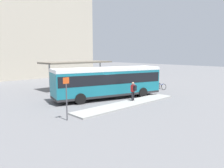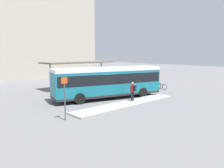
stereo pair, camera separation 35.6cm
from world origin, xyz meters
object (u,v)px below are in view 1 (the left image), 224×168
object	(u,v)px
bicycle_green	(146,84)
potted_planter_far_side	(90,85)
potted_planter_near_shelter	(112,82)
platform_sign	(67,97)
bicycle_blue	(160,86)
pedestrian_waiting	(133,90)
city_bus	(108,80)
bicycle_yellow	(156,86)
bicycle_white	(151,85)

from	to	relation	value
bicycle_green	potted_planter_far_side	bearing A→B (deg)	-121.14
potted_planter_near_shelter	platform_sign	xyz separation A→B (m)	(-11.55, -7.98, 0.92)
bicycle_blue	potted_planter_near_shelter	xyz separation A→B (m)	(-3.29, 5.11, 0.26)
bicycle_blue	bicycle_green	xyz separation A→B (m)	(0.24, 2.41, 0.00)
bicycle_green	potted_planter_far_side	distance (m)	7.41
pedestrian_waiting	bicycle_green	bearing A→B (deg)	-67.59
city_bus	potted_planter_far_side	world-z (taller)	city_bus
bicycle_blue	potted_planter_far_side	bearing A→B (deg)	-121.09
pedestrian_waiting	potted_planter_near_shelter	xyz separation A→B (m)	(4.37, 7.40, -0.44)
pedestrian_waiting	platform_sign	distance (m)	7.22
potted_planter_near_shelter	bicycle_green	bearing A→B (deg)	-37.53
bicycle_yellow	bicycle_white	bearing A→B (deg)	-11.97
pedestrian_waiting	bicycle_yellow	world-z (taller)	pedestrian_waiting
bicycle_blue	city_bus	bearing A→B (deg)	-85.46
pedestrian_waiting	bicycle_white	xyz separation A→B (m)	(7.96, 3.89, -0.71)
bicycle_blue	bicycle_white	xyz separation A→B (m)	(0.30, 1.61, -0.00)
potted_planter_far_side	bicycle_blue	bearing A→B (deg)	-38.98
bicycle_blue	bicycle_white	bearing A→B (deg)	177.38
pedestrian_waiting	city_bus	bearing A→B (deg)	1.76
potted_planter_far_side	bicycle_green	bearing A→B (deg)	-23.12
potted_planter_far_side	pedestrian_waiting	bearing A→B (deg)	-98.17
bicycle_green	city_bus	bearing A→B (deg)	-85.05
potted_planter_near_shelter	bicycle_blue	bearing A→B (deg)	-57.28
city_bus	bicycle_green	size ratio (longest dim) A/B	6.26
bicycle_blue	potted_planter_far_side	world-z (taller)	potted_planter_far_side
pedestrian_waiting	potted_planter_near_shelter	distance (m)	8.61
bicycle_blue	platform_sign	size ratio (longest dim) A/B	0.61
city_bus	bicycle_green	distance (m)	8.72
city_bus	pedestrian_waiting	distance (m)	2.88
city_bus	pedestrian_waiting	bearing A→B (deg)	-64.37
bicycle_blue	potted_planter_near_shelter	bearing A→B (deg)	-139.40
city_bus	bicycle_blue	distance (m)	8.28
potted_planter_far_side	bicycle_yellow	bearing A→B (deg)	-33.73
potted_planter_near_shelter	platform_sign	bearing A→B (deg)	-145.39
potted_planter_near_shelter	potted_planter_far_side	bearing A→B (deg)	176.52
potted_planter_far_side	platform_sign	distance (m)	11.66
bicycle_green	platform_sign	distance (m)	16.02
pedestrian_waiting	platform_sign	world-z (taller)	platform_sign
city_bus	bicycle_white	world-z (taller)	city_bus
platform_sign	bicycle_blue	bearing A→B (deg)	10.91
pedestrian_waiting	platform_sign	size ratio (longest dim) A/B	0.60
bicycle_white	platform_sign	size ratio (longest dim) A/B	0.61
city_bus	potted_planter_far_side	xyz separation A→B (m)	(1.58, 4.84, -1.09)
bicycle_yellow	bicycle_white	size ratio (longest dim) A/B	0.92
bicycle_yellow	bicycle_white	distance (m)	0.81
bicycle_white	potted_planter_near_shelter	bearing A→B (deg)	37.80
bicycle_white	bicycle_yellow	bearing A→B (deg)	164.25
bicycle_white	potted_planter_near_shelter	distance (m)	5.02
potted_planter_far_side	platform_sign	xyz separation A→B (m)	(-8.27, -8.18, 0.90)
bicycle_yellow	potted_planter_far_side	size ratio (longest dim) A/B	1.24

